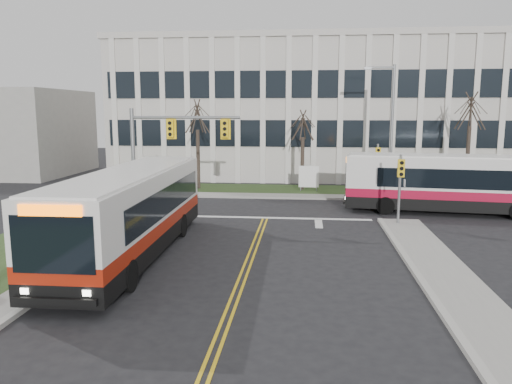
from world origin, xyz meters
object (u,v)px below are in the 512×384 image
object	(u,v)px
streetlight	(389,123)
newspaper_box_red	(103,236)
directory_sign	(309,177)
bus_main	(131,214)
bus_cross	(456,185)

from	to	relation	value
streetlight	newspaper_box_red	xyz separation A→B (m)	(-14.83, -14.83, -4.72)
directory_sign	newspaper_box_red	bearing A→B (deg)	-119.96
bus_main	newspaper_box_red	world-z (taller)	bus_main
directory_sign	bus_main	bearing A→B (deg)	-113.41
bus_cross	bus_main	bearing A→B (deg)	-49.84
bus_main	bus_cross	xyz separation A→B (m)	(16.13, 10.44, -0.07)
bus_main	bus_cross	world-z (taller)	bus_main
bus_cross	directory_sign	bearing A→B (deg)	-121.32
streetlight	directory_sign	distance (m)	6.96
directory_sign	bus_main	world-z (taller)	bus_main
bus_cross	newspaper_box_red	bearing A→B (deg)	-55.46
bus_cross	newspaper_box_red	xyz separation A→B (m)	(-17.93, -9.25, -1.22)
streetlight	directory_sign	world-z (taller)	streetlight
directory_sign	bus_cross	bearing A→B (deg)	-38.58
bus_cross	newspaper_box_red	distance (m)	20.21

